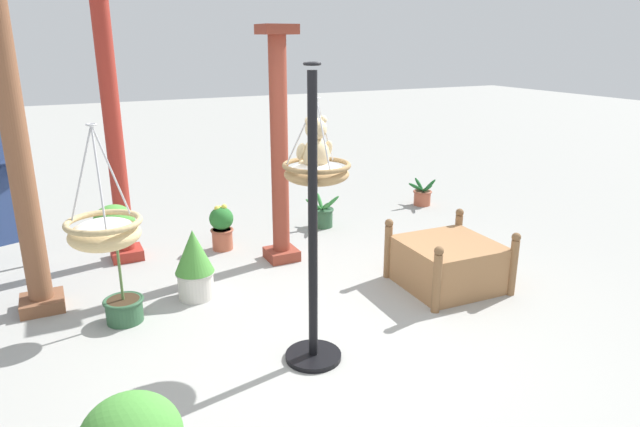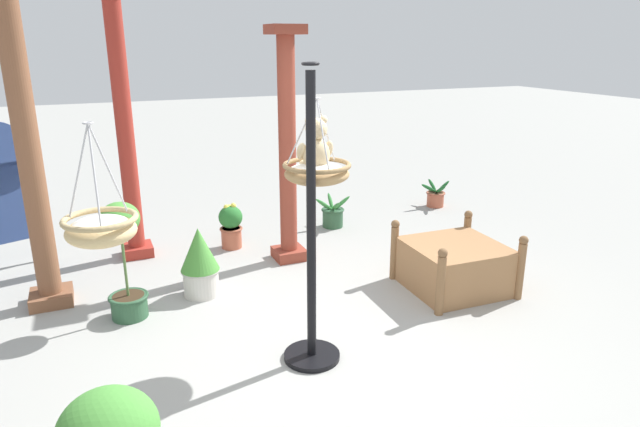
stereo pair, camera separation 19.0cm
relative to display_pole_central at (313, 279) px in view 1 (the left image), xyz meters
name	(u,v)px [view 1 (the left image)]	position (x,y,z in m)	size (l,w,h in m)	color
ground_plane	(322,343)	(0.16, 0.17, -0.68)	(40.00, 40.00, 0.00)	#9E9E99
display_pole_central	(313,279)	(0.00, 0.00, 0.00)	(0.44, 0.44, 2.26)	black
hanging_basket_with_teddy	(317,172)	(0.15, 0.25, 0.76)	(0.52, 0.52, 0.65)	#A37F51
teddy_bear	(315,148)	(0.15, 0.27, 0.94)	(0.29, 0.26, 0.42)	#D1B789
hanging_basket_left_high	(104,232)	(-1.42, -0.11, 0.62)	(0.45, 0.45, 0.75)	tan
greenhouse_pillar_left	(114,132)	(-1.03, 2.82, 0.77)	(0.36, 0.36, 3.00)	#9E2D23
greenhouse_pillar_right	(279,153)	(0.55, 2.03, 0.54)	(0.36, 0.36, 2.54)	brown
greenhouse_pillar_far_back	(18,156)	(-1.91, 1.85, 0.77)	(0.40, 0.40, 2.99)	brown
wooden_planter_box	(448,262)	(1.80, 0.64, -0.43)	(1.00, 0.97, 0.64)	#9E7047
potted_plant_fern_front	(194,263)	(-0.56, 1.48, -0.33)	(0.37, 0.37, 0.69)	beige
potted_plant_flowering_red	(119,261)	(-1.25, 1.28, -0.11)	(0.35, 0.35, 1.08)	#2D5638
potted_plant_tall_leafy	(222,227)	(0.04, 2.63, -0.40)	(0.28, 0.28, 0.56)	#AD563D
potted_plant_bushy_green	(322,215)	(1.48, 2.87, -0.52)	(0.50, 0.52, 0.42)	#2D5638
potted_plant_conical_shrub	(422,195)	(3.28, 3.12, -0.53)	(0.50, 0.53, 0.39)	#AD563D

